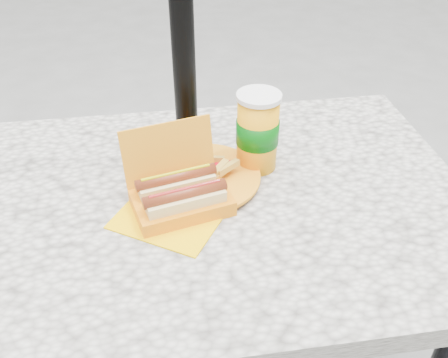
{
  "coord_description": "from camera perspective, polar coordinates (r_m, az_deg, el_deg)",
  "views": [
    {
      "loc": [
        -0.07,
        -0.84,
        1.42
      ],
      "look_at": [
        0.06,
        -0.01,
        0.8
      ],
      "focal_mm": 40.0,
      "sensor_mm": 36.0,
      "label": 1
    }
  ],
  "objects": [
    {
      "name": "fries_plate",
      "position": [
        1.11,
        -2.82,
        0.09
      ],
      "size": [
        0.35,
        0.37,
        0.05
      ],
      "rotation": [
        0.0,
        0.0,
        -0.34
      ],
      "color": "#FDC000",
      "rests_on": "picnic_table"
    },
    {
      "name": "umbrella_pole",
      "position": [
        1.05,
        -4.89,
        18.53
      ],
      "size": [
        0.05,
        0.05,
        2.2
      ],
      "primitive_type": "cylinder",
      "color": "black",
      "rests_on": "ground"
    },
    {
      "name": "soda_cup",
      "position": [
        1.13,
        3.85,
        5.46
      ],
      "size": [
        0.1,
        0.1,
        0.19
      ],
      "rotation": [
        0.0,
        0.0,
        0.21
      ],
      "color": "#FFA20E",
      "rests_on": "picnic_table"
    },
    {
      "name": "picnic_table",
      "position": [
        1.15,
        -3.05,
        -6.37
      ],
      "size": [
        1.2,
        0.8,
        0.75
      ],
      "color": "beige",
      "rests_on": "ground"
    },
    {
      "name": "hotdog_box",
      "position": [
        1.03,
        -5.02,
        -1.67
      ],
      "size": [
        0.23,
        0.2,
        0.16
      ],
      "rotation": [
        0.0,
        0.0,
        0.23
      ],
      "color": "orange",
      "rests_on": "picnic_table"
    }
  ]
}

